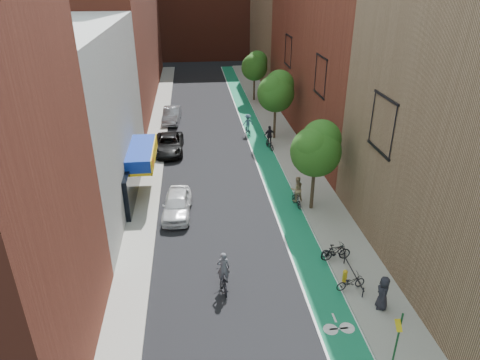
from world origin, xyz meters
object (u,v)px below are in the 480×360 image
object	(u,v)px
parked_car_white	(177,204)
cyclist_lane_mid	(270,140)
pedestrian	(383,293)
cyclist_lane_near	(297,193)
cyclist_lead	(224,277)
parked_car_silver	(172,115)
cyclist_lane_far	(248,125)
parked_car_black	(169,144)
fire_hydrant	(345,275)

from	to	relation	value
parked_car_white	cyclist_lane_mid	size ratio (longest dim) A/B	2.06
pedestrian	cyclist_lane_near	bearing A→B (deg)	-155.55
cyclist_lead	parked_car_silver	bearing A→B (deg)	-86.13
cyclist_lead	cyclist_lane_far	world-z (taller)	cyclist_lead
parked_car_black	cyclist_lane_near	xyz separation A→B (m)	(9.30, -11.09, 0.23)
cyclist_lane_near	cyclist_lane_far	world-z (taller)	cyclist_lane_near
cyclist_lane_near	cyclist_lane_far	size ratio (longest dim) A/B	1.07
cyclist_lane_far	fire_hydrant	world-z (taller)	cyclist_lane_far
cyclist_lane_near	fire_hydrant	bearing A→B (deg)	84.28
parked_car_black	fire_hydrant	size ratio (longest dim) A/B	7.46
parked_car_white	pedestrian	distance (m)	14.50
parked_car_white	fire_hydrant	distance (m)	12.23
pedestrian	cyclist_lead	bearing A→B (deg)	-92.68
parked_car_black	pedestrian	xyz separation A→B (m)	(11.03, -21.81, 0.29)
parked_car_silver	cyclist_lane_mid	bearing A→B (deg)	-39.51
parked_car_white	pedestrian	world-z (taller)	pedestrian
parked_car_black	parked_car_silver	size ratio (longest dim) A/B	1.13
parked_car_white	cyclist_lane_mid	distance (m)	13.94
parked_car_white	cyclist_lane_far	world-z (taller)	cyclist_lane_far
parked_car_white	pedestrian	xyz separation A→B (m)	(10.08, -10.41, 0.28)
cyclist_lead	fire_hydrant	size ratio (longest dim) A/B	2.99
parked_car_white	cyclist_lane_mid	world-z (taller)	cyclist_lane_mid
cyclist_lane_far	cyclist_lane_mid	bearing A→B (deg)	97.85
cyclist_lead	fire_hydrant	xyz separation A→B (m)	(6.42, -0.35, -0.20)
cyclist_lane_near	pedestrian	size ratio (longest dim) A/B	1.22
parked_car_white	parked_car_black	size ratio (longest dim) A/B	0.83
cyclist_lane_near	pedestrian	xyz separation A→B (m)	(1.73, -10.72, 0.06)
parked_car_silver	cyclist_lane_far	size ratio (longest dim) A/B	2.35
cyclist_lane_mid	fire_hydrant	size ratio (longest dim) A/B	3.00
pedestrian	parked_car_silver	bearing A→B (deg)	-144.83
cyclist_lead	parked_car_black	bearing A→B (deg)	-83.01
cyclist_lane_far	parked_car_black	bearing A→B (deg)	15.09
cyclist_lead	cyclist_lane_far	size ratio (longest dim) A/B	1.06
cyclist_lane_far	cyclist_lane_near	bearing A→B (deg)	83.88
parked_car_white	fire_hydrant	xyz separation A→B (m)	(8.96, -8.32, -0.24)
parked_car_silver	cyclist_lane_far	xyz separation A→B (m)	(7.80, -4.73, 0.15)
parked_car_black	fire_hydrant	world-z (taller)	parked_car_black
cyclist_lead	cyclist_lane_near	bearing A→B (deg)	-128.32
cyclist_lane_far	fire_hydrant	size ratio (longest dim) A/B	2.81
cyclist_lane_mid	parked_car_black	bearing A→B (deg)	-12.53
cyclist_lead	cyclist_lane_mid	distance (m)	19.98
cyclist_lead	cyclist_lane_near	size ratio (longest dim) A/B	1.00
parked_car_black	cyclist_lane_mid	bearing A→B (deg)	-0.59
cyclist_lane_far	fire_hydrant	xyz separation A→B (m)	(2.10, -23.67, -0.41)
parked_car_white	parked_car_silver	size ratio (longest dim) A/B	0.93
cyclist_lane_mid	cyclist_lane_far	xyz separation A→B (m)	(-1.50, 4.20, 0.12)
parked_car_black	fire_hydrant	xyz separation A→B (m)	(9.90, -19.71, -0.22)
fire_hydrant	cyclist_lane_near	bearing A→B (deg)	93.98
cyclist_lane_near	cyclist_lane_far	xyz separation A→B (m)	(-1.50, 15.04, -0.04)
parked_car_white	cyclist_lane_near	distance (m)	8.36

